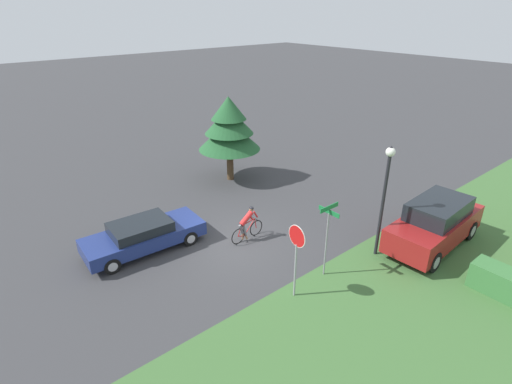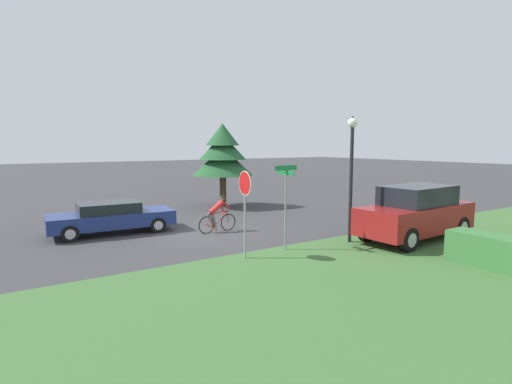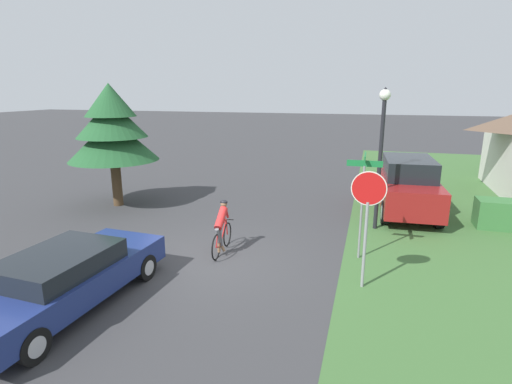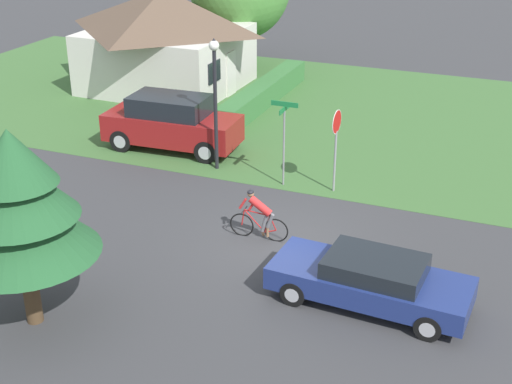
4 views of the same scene
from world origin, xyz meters
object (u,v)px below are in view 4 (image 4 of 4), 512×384
Objects in this scene: stop_sign at (336,134)px; cyclist at (259,216)px; street_name_sign at (284,128)px; street_lamp at (215,84)px; conifer_tall_near at (17,202)px; sedan_left_lane at (371,280)px; parked_suv_right at (172,123)px; cottage_house at (166,37)px.

cyclist is at bearing -11.36° from stop_sign.
stop_sign is 1.68m from street_name_sign.
conifer_tall_near is (-9.80, 0.06, 0.03)m from street_lamp.
street_lamp reaches higher than stop_sign.
street_lamp is at bearing -38.70° from sedan_left_lane.
parked_suv_right is (7.29, 9.22, 0.35)m from sedan_left_lane.
conifer_tall_near is (-9.37, 2.66, 1.07)m from street_name_sign.
street_lamp is (4.14, 3.24, 2.30)m from cyclist.
parked_suv_right is at bearing 64.81° from street_lamp.
conifer_tall_near reaches higher than parked_suv_right.
cottage_house reaches higher than cyclist.
street_name_sign reaches higher than sedan_left_lane.
conifer_tall_near is at bearing 98.78° from parked_suv_right.
stop_sign is (5.92, 2.64, 1.30)m from sedan_left_lane.
cyclist is at bearing -141.93° from street_lamp.
sedan_left_lane is 1.69× the size of street_name_sign.
street_name_sign is at bearing -81.45° from stop_sign.
stop_sign is (-8.43, -10.62, -0.39)m from cottage_house.
street_name_sign reaches higher than stop_sign.
cottage_house is 2.62× the size of stop_sign.
sedan_left_lane is at bearing -131.88° from street_lamp.
stop_sign is at bearing -108.05° from cyclist.
stop_sign is (3.86, -1.03, 1.25)m from cyclist.
cottage_house reaches higher than street_name_sign.
parked_suv_right is 11.29m from conifer_tall_near.
street_name_sign is (-0.14, 1.67, 0.00)m from stop_sign.
street_lamp is at bearing 151.92° from parked_suv_right.
parked_suv_right is 1.76× the size of street_name_sign.
parked_suv_right is 5.22m from street_name_sign.
cottage_house reaches higher than street_lamp.
street_lamp is (6.20, 6.92, 2.34)m from sedan_left_lane.
stop_sign reaches higher than parked_suv_right.
stop_sign is 4.41m from street_lamp.
parked_suv_right reaches higher than sedan_left_lane.
street_lamp is (0.28, 4.28, 1.04)m from stop_sign.
conifer_tall_near reaches higher than cottage_house.
street_lamp is 0.97× the size of conifer_tall_near.
conifer_tall_near is (-10.88, -2.25, 2.02)m from parked_suv_right.
conifer_tall_near reaches higher than street_name_sign.
conifer_tall_near is (-3.59, 6.98, 2.37)m from sedan_left_lane.
cottage_house is at bearing -63.11° from parked_suv_right.
parked_suv_right is 6.79m from stop_sign.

